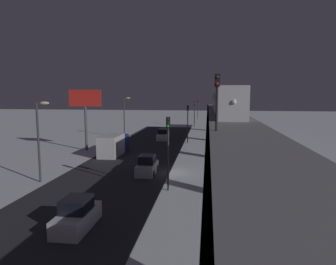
{
  "coord_description": "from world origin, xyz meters",
  "views": [
    {
      "loc": [
        -3.8,
        31.67,
        8.39
      ],
      "look_at": [
        2.2,
        -14.8,
        2.41
      ],
      "focal_mm": 32.88,
      "sensor_mm": 36.0,
      "label": 1
    }
  ],
  "objects_px": {
    "subway_train": "(224,99)",
    "rail_signal": "(217,92)",
    "commercial_billboard": "(85,104)",
    "traffic_light_distant": "(198,106)",
    "traffic_light_mid": "(188,118)",
    "sedan_white": "(77,216)",
    "sedan_white_2": "(163,135)",
    "sedan_silver": "(147,166)",
    "traffic_light_far": "(194,110)",
    "traffic_light_near": "(168,143)",
    "box_truck": "(114,145)"
  },
  "relations": [
    {
      "from": "traffic_light_near",
      "to": "commercial_billboard",
      "type": "distance_m",
      "value": 22.72
    },
    {
      "from": "box_truck",
      "to": "traffic_light_far",
      "type": "bearing_deg",
      "value": -104.46
    },
    {
      "from": "sedan_silver",
      "to": "sedan_white",
      "type": "bearing_deg",
      "value": -97.62
    },
    {
      "from": "rail_signal",
      "to": "sedan_white",
      "type": "xyz_separation_m",
      "value": [
        8.63,
        4.4,
        -7.66
      ]
    },
    {
      "from": "rail_signal",
      "to": "sedan_silver",
      "type": "distance_m",
      "value": 13.7
    },
    {
      "from": "rail_signal",
      "to": "traffic_light_distant",
      "type": "bearing_deg",
      "value": -87.23
    },
    {
      "from": "box_truck",
      "to": "traffic_light_far",
      "type": "height_order",
      "value": "traffic_light_far"
    },
    {
      "from": "sedan_silver",
      "to": "box_truck",
      "type": "relative_size",
      "value": 0.54
    },
    {
      "from": "subway_train",
      "to": "traffic_light_far",
      "type": "xyz_separation_m",
      "value": [
        5.71,
        -29.82,
        -3.32
      ]
    },
    {
      "from": "traffic_light_far",
      "to": "commercial_billboard",
      "type": "xyz_separation_m",
      "value": [
        14.43,
        34.33,
        2.63
      ]
    },
    {
      "from": "subway_train",
      "to": "rail_signal",
      "type": "relative_size",
      "value": 9.22
    },
    {
      "from": "traffic_light_mid",
      "to": "traffic_light_distant",
      "type": "height_order",
      "value": "same"
    },
    {
      "from": "sedan_white_2",
      "to": "box_truck",
      "type": "height_order",
      "value": "box_truck"
    },
    {
      "from": "sedan_white_2",
      "to": "traffic_light_far",
      "type": "xyz_separation_m",
      "value": [
        -4.7,
        -22.27,
        3.4
      ]
    },
    {
      "from": "rail_signal",
      "to": "commercial_billboard",
      "type": "xyz_separation_m",
      "value": [
        18.36,
        -21.11,
        -1.63
      ]
    },
    {
      "from": "rail_signal",
      "to": "sedan_silver",
      "type": "bearing_deg",
      "value": -52.97
    },
    {
      "from": "box_truck",
      "to": "commercial_billboard",
      "type": "xyz_separation_m",
      "value": [
        4.93,
        -2.5,
        5.48
      ]
    },
    {
      "from": "traffic_light_far",
      "to": "commercial_billboard",
      "type": "bearing_deg",
      "value": 67.19
    },
    {
      "from": "sedan_white",
      "to": "sedan_white_2",
      "type": "height_order",
      "value": "same"
    },
    {
      "from": "rail_signal",
      "to": "commercial_billboard",
      "type": "relative_size",
      "value": 0.45
    },
    {
      "from": "traffic_light_mid",
      "to": "rail_signal",
      "type": "bearing_deg",
      "value": 97.56
    },
    {
      "from": "traffic_light_mid",
      "to": "traffic_light_distant",
      "type": "relative_size",
      "value": 1.0
    },
    {
      "from": "sedan_silver",
      "to": "traffic_light_near",
      "type": "bearing_deg",
      "value": -61.29
    },
    {
      "from": "subway_train",
      "to": "traffic_light_near",
      "type": "distance_m",
      "value": 22.83
    },
    {
      "from": "sedan_white",
      "to": "traffic_light_far",
      "type": "distance_m",
      "value": 60.12
    },
    {
      "from": "traffic_light_distant",
      "to": "sedan_silver",
      "type": "bearing_deg",
      "value": 87.7
    },
    {
      "from": "sedan_white_2",
      "to": "traffic_light_distant",
      "type": "relative_size",
      "value": 0.74
    },
    {
      "from": "sedan_white_2",
      "to": "traffic_light_far",
      "type": "distance_m",
      "value": 23.01
    },
    {
      "from": "sedan_silver",
      "to": "traffic_light_near",
      "type": "xyz_separation_m",
      "value": [
        -2.9,
        5.3,
        3.41
      ]
    },
    {
      "from": "traffic_light_near",
      "to": "sedan_white",
      "type": "bearing_deg",
      "value": 60.05
    },
    {
      "from": "traffic_light_distant",
      "to": "rail_signal",
      "type": "bearing_deg",
      "value": 92.77
    },
    {
      "from": "sedan_silver",
      "to": "sedan_white_2",
      "type": "relative_size",
      "value": 0.85
    },
    {
      "from": "sedan_white_2",
      "to": "box_truck",
      "type": "xyz_separation_m",
      "value": [
        4.8,
        14.56,
        0.55
      ]
    },
    {
      "from": "sedan_white",
      "to": "sedan_white_2",
      "type": "xyz_separation_m",
      "value": [
        0.0,
        -37.57,
        0.0
      ]
    },
    {
      "from": "traffic_light_near",
      "to": "traffic_light_distant",
      "type": "height_order",
      "value": "same"
    },
    {
      "from": "sedan_white_2",
      "to": "box_truck",
      "type": "bearing_deg",
      "value": -108.25
    },
    {
      "from": "sedan_white_2",
      "to": "traffic_light_mid",
      "type": "distance_m",
      "value": 6.81
    },
    {
      "from": "traffic_light_mid",
      "to": "traffic_light_distant",
      "type": "bearing_deg",
      "value": -90.0
    },
    {
      "from": "traffic_light_mid",
      "to": "sedan_white",
      "type": "bearing_deg",
      "value": 82.13
    },
    {
      "from": "subway_train",
      "to": "rail_signal",
      "type": "bearing_deg",
      "value": 86.02
    },
    {
      "from": "sedan_white",
      "to": "sedan_white_2",
      "type": "bearing_deg",
      "value": 90.0
    },
    {
      "from": "traffic_light_mid",
      "to": "subway_train",
      "type": "bearing_deg",
      "value": 145.1
    },
    {
      "from": "subway_train",
      "to": "sedan_white",
      "type": "height_order",
      "value": "subway_train"
    },
    {
      "from": "traffic_light_near",
      "to": "traffic_light_distant",
      "type": "distance_m",
      "value": 77.52
    },
    {
      "from": "rail_signal",
      "to": "sedan_white",
      "type": "distance_m",
      "value": 12.35
    },
    {
      "from": "sedan_silver",
      "to": "traffic_light_distant",
      "type": "height_order",
      "value": "traffic_light_distant"
    },
    {
      "from": "traffic_light_mid",
      "to": "sedan_white_2",
      "type": "bearing_deg",
      "value": -37.23
    },
    {
      "from": "traffic_light_mid",
      "to": "traffic_light_distant",
      "type": "xyz_separation_m",
      "value": [
        0.0,
        -51.68,
        0.0
      ]
    },
    {
      "from": "subway_train",
      "to": "commercial_billboard",
      "type": "distance_m",
      "value": 20.65
    },
    {
      "from": "subway_train",
      "to": "sedan_white_2",
      "type": "relative_size",
      "value": 7.8
    }
  ]
}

